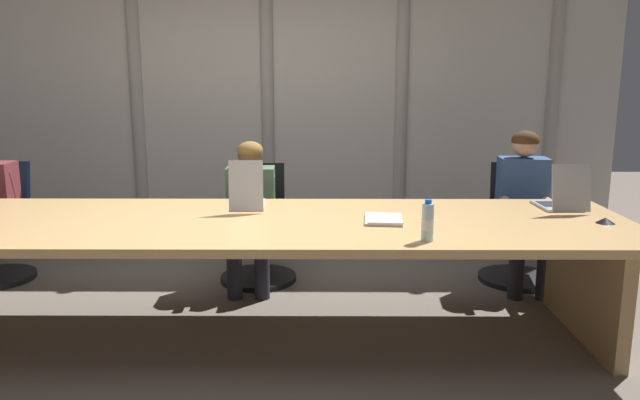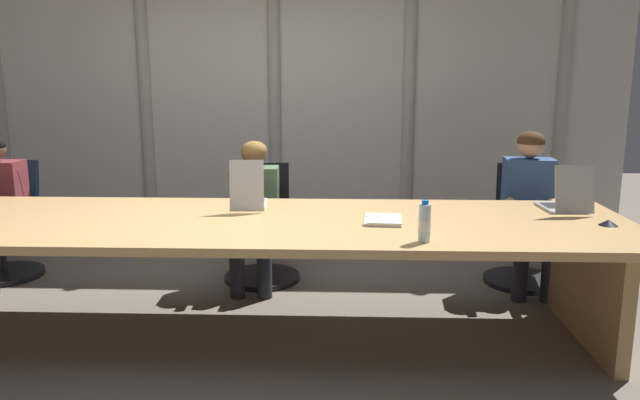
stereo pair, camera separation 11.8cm
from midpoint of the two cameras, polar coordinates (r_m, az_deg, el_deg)
The scene contains 13 objects.
ground_plane at distance 4.01m, azimuth -6.67°, elevation -12.14°, with size 13.12×13.12×0.00m, color #6B6056.
conference_table at distance 3.81m, azimuth -6.89°, elevation -3.65°, with size 4.80×1.28×0.74m.
curtain_backdrop at distance 5.88m, azimuth -3.67°, elevation 9.67°, with size 6.56×0.17×2.83m.
laptop_left_mid at distance 4.08m, azimuth -5.78°, elevation 0.16°, with size 0.24×0.42×0.33m.
laptop_center at distance 4.29m, azimuth 22.48°, elevation -0.16°, with size 0.26×0.40×0.32m.
office_chair_left_end at distance 5.56m, azimuth -26.65°, elevation -2.84°, with size 0.60×0.60×0.92m.
office_chair_left_mid at distance 4.91m, azimuth -4.71°, elevation -3.45°, with size 0.60×0.60×0.91m.
office_chair_center at distance 5.10m, azimuth 19.02°, elevation -3.48°, with size 0.60×0.61×0.91m.
person_left_mid at distance 4.70m, azimuth -5.43°, elevation -0.49°, with size 0.38×0.55×1.11m.
person_center at distance 4.88m, azimuth 19.52°, elevation -0.12°, with size 0.39×0.56×1.19m.
water_bottle_primary at distance 3.29m, azimuth 10.69°, elevation -2.12°, with size 0.07×0.07×0.22m.
conference_mic_left_side at distance 4.00m, azimuth 25.94°, elevation -1.90°, with size 0.11×0.11×0.04m, color black.
spiral_notepad at distance 3.72m, azimuth 6.75°, elevation -1.85°, with size 0.24×0.32×0.03m.
Camera 2 is at (0.65, -3.63, 1.61)m, focal length 34.53 mm.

